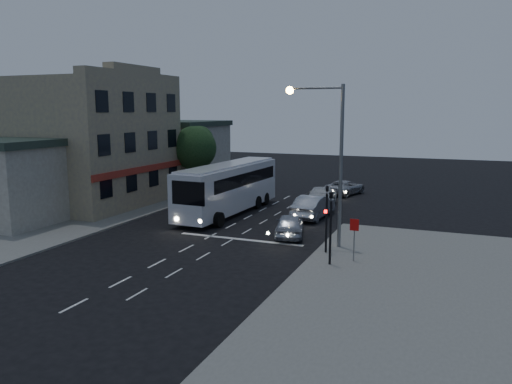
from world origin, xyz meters
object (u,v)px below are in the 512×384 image
at_px(car_sedan_a, 313,207).
at_px(regulatory_sign, 354,233).
at_px(traffic_signal_side, 331,219).
at_px(street_tree, 194,146).
at_px(car_sedan_b, 322,196).
at_px(car_sedan_c, 345,187).
at_px(car_suv, 289,225).
at_px(streetlight, 330,147).
at_px(traffic_signal_main, 327,211).
at_px(tour_bus, 229,187).

bearing_deg(car_sedan_a, regulatory_sign, 120.06).
bearing_deg(traffic_signal_side, street_tree, 135.50).
distance_m(car_sedan_b, regulatory_sign, 15.41).
relative_size(car_sedan_c, traffic_signal_side, 1.17).
xyz_separation_m(car_suv, regulatory_sign, (4.75, -4.04, 0.88)).
relative_size(car_sedan_a, streetlight, 0.56).
bearing_deg(car_sedan_c, traffic_signal_main, 115.57).
bearing_deg(car_sedan_b, car_sedan_a, 87.50).
bearing_deg(streetlight, traffic_signal_side, -74.30).
bearing_deg(streetlight, regulatory_sign, -51.25).
height_order(car_sedan_a, streetlight, streetlight).
relative_size(car_suv, regulatory_sign, 1.91).
bearing_deg(traffic_signal_main, car_sedan_b, 105.41).
height_order(car_sedan_a, car_sedan_c, car_sedan_a).
distance_m(car_sedan_c, regulatory_sign, 21.29).
bearing_deg(regulatory_sign, tour_bus, 141.43).
bearing_deg(car_suv, regulatory_sign, 124.39).
bearing_deg(car_sedan_c, car_suv, 106.80).
distance_m(car_suv, regulatory_sign, 6.30).
bearing_deg(traffic_signal_main, car_sedan_a, 109.53).
distance_m(tour_bus, regulatory_sign, 14.26).
bearing_deg(car_suv, car_sedan_c, -105.07).
distance_m(car_sedan_b, car_sedan_c, 6.34).
distance_m(traffic_signal_side, streetlight, 4.84).
bearing_deg(regulatory_sign, traffic_signal_side, -136.08).
bearing_deg(car_sedan_c, tour_bus, 78.47).
relative_size(car_sedan_c, street_tree, 0.77).
height_order(car_suv, street_tree, street_tree).
xyz_separation_m(car_sedan_a, regulatory_sign, (4.82, -9.80, 0.76)).
height_order(car_sedan_c, street_tree, street_tree).
xyz_separation_m(car_sedan_c, traffic_signal_side, (3.81, -21.69, 1.75)).
bearing_deg(car_sedan_b, car_sedan_c, -104.88).
distance_m(traffic_signal_main, regulatory_sign, 2.14).
height_order(car_suv, car_sedan_c, car_suv).
bearing_deg(car_sedan_a, streetlight, 115.12).
bearing_deg(street_tree, car_sedan_b, -4.02).
relative_size(tour_bus, streetlight, 1.38).
distance_m(tour_bus, car_sedan_b, 8.07).
bearing_deg(regulatory_sign, car_sedan_c, 103.07).
height_order(tour_bus, streetlight, streetlight).
relative_size(traffic_signal_main, street_tree, 0.66).
height_order(traffic_signal_main, streetlight, streetlight).
height_order(tour_bus, car_suv, tour_bus).
height_order(tour_bus, car_sedan_b, tour_bus).
xyz_separation_m(tour_bus, traffic_signal_side, (10.14, -9.85, 0.38)).
relative_size(car_sedan_a, traffic_signal_side, 1.23).
bearing_deg(traffic_signal_main, traffic_signal_side, -70.51).
distance_m(car_suv, street_tree, 17.41).
xyz_separation_m(car_sedan_c, regulatory_sign, (4.81, -20.72, 0.93)).
bearing_deg(car_sedan_c, streetlight, 115.48).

